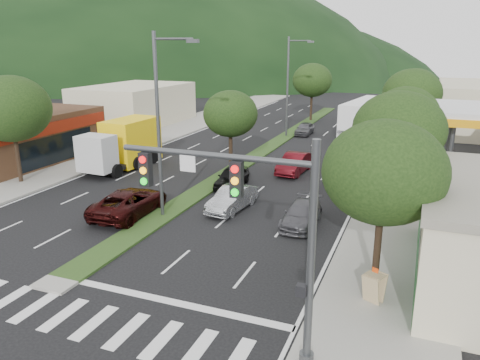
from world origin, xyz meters
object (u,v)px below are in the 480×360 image
at_px(tree_r_e, 415,87).
at_px(suv_maroon, 129,202).
at_px(streetlight_mid, 290,82).
at_px(car_queue_c, 295,163).
at_px(streetlight_near, 161,118).
at_px(sedan_silver, 232,199).
at_px(tree_med_far, 312,80).
at_px(car_queue_a, 232,177).
at_px(tree_r_b, 399,130).
at_px(a_frame_sign, 374,285).
at_px(tree_r_a, 384,172).
at_px(box_truck, 125,145).
at_px(tree_med_near, 230,114).
at_px(car_queue_d, 348,154).
at_px(car_queue_e, 305,129).
at_px(tree_r_d, 412,94).
at_px(tree_r_c, 406,115).
at_px(traffic_signal, 258,216).
at_px(car_queue_b, 301,214).
at_px(motorhome, 366,118).

distance_m(tree_r_e, suv_maroon, 35.54).
xyz_separation_m(streetlight_mid, car_queue_c, (4.31, -13.39, -4.84)).
height_order(streetlight_near, sedan_silver, streetlight_near).
relative_size(tree_med_far, suv_maroon, 1.27).
bearing_deg(car_queue_a, suv_maroon, -120.18).
bearing_deg(tree_r_b, tree_r_e, 90.00).
distance_m(tree_r_e, a_frame_sign, 37.45).
distance_m(tree_r_a, sedan_silver, 11.61).
relative_size(streetlight_near, box_truck, 1.33).
bearing_deg(tree_med_far, tree_med_near, -90.00).
bearing_deg(suv_maroon, car_queue_d, -121.12).
bearing_deg(car_queue_e, tree_r_e, 26.41).
xyz_separation_m(tree_r_e, streetlight_mid, (-11.79, -7.00, 0.69)).
relative_size(tree_r_d, car_queue_d, 1.49).
relative_size(car_queue_e, a_frame_sign, 2.53).
bearing_deg(tree_r_e, tree_med_near, -118.61).
xyz_separation_m(tree_r_b, car_queue_d, (-4.31, 12.61, -4.37)).
relative_size(car_queue_d, a_frame_sign, 3.20).
height_order(tree_r_a, box_truck, tree_r_a).
bearing_deg(tree_r_b, suv_maroon, -162.14).
relative_size(tree_r_b, tree_r_e, 1.03).
distance_m(tree_r_b, a_frame_sign, 10.14).
bearing_deg(car_queue_a, tree_r_c, 22.38).
xyz_separation_m(tree_r_c, streetlight_mid, (-11.79, 13.00, 0.84)).
distance_m(traffic_signal, car_queue_e, 37.32).
distance_m(traffic_signal, tree_r_c, 21.74).
distance_m(tree_r_c, box_truck, 20.82).
bearing_deg(streetlight_near, streetlight_mid, 90.00).
xyz_separation_m(tree_r_a, tree_r_e, (0.00, 36.00, 0.07)).
distance_m(car_queue_d, box_truck, 17.99).
bearing_deg(car_queue_b, tree_r_a, -52.83).
distance_m(sedan_silver, car_queue_c, 9.29).
bearing_deg(streetlight_near, tree_r_e, 69.77).
xyz_separation_m(tree_med_near, streetlight_near, (0.21, -10.00, 1.16)).
height_order(car_queue_a, motorhome, motorhome).
height_order(car_queue_a, car_queue_d, car_queue_a).
relative_size(car_queue_b, motorhome, 0.40).
bearing_deg(motorhome, streetlight_mid, -157.48).
distance_m(tree_r_a, motorhome, 31.41).
distance_m(box_truck, a_frame_sign, 24.56).
relative_size(tree_med_near, car_queue_e, 1.58).
bearing_deg(streetlight_near, motorhome, 74.37).
distance_m(tree_med_near, car_queue_b, 11.95).
bearing_deg(tree_med_far, tree_r_b, -69.44).
distance_m(car_queue_c, box_truck, 13.23).
bearing_deg(traffic_signal, car_queue_c, 102.06).
height_order(tree_r_e, a_frame_sign, tree_r_e).
distance_m(tree_r_a, car_queue_e, 32.80).
distance_m(car_queue_a, box_truck, 10.02).
relative_size(tree_r_c, car_queue_b, 1.58).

